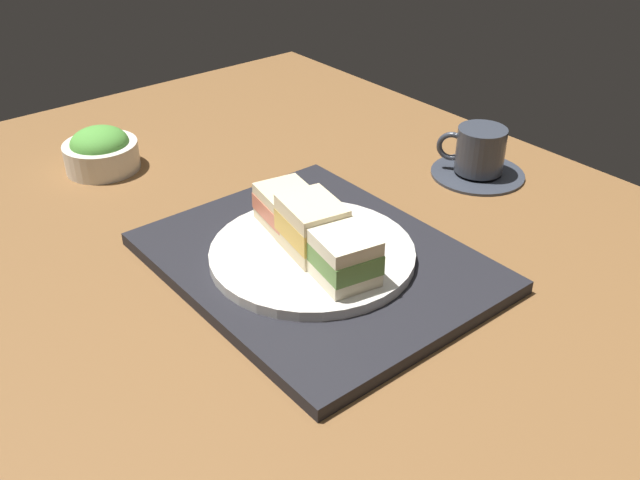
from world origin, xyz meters
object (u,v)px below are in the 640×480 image
(coffee_cup, at_px, (479,156))
(sandwich_plate, at_px, (312,254))
(sandwich_far, at_px, (340,256))
(sandwich_near, at_px, (288,208))
(sandwich_middle, at_px, (312,226))
(salad_bowl, at_px, (101,151))

(coffee_cup, bearing_deg, sandwich_plate, -83.26)
(sandwich_far, distance_m, coffee_cup, 0.37)
(sandwich_plate, height_order, sandwich_far, sandwich_far)
(sandwich_plate, xyz_separation_m, sandwich_near, (-0.06, 0.01, 0.03))
(sandwich_near, relative_size, coffee_cup, 0.64)
(sandwich_plate, height_order, sandwich_middle, sandwich_middle)
(salad_bowl, bearing_deg, sandwich_plate, 10.35)
(sandwich_near, bearing_deg, sandwich_far, -11.32)
(sandwich_near, height_order, coffee_cup, sandwich_near)
(sandwich_near, distance_m, sandwich_middle, 0.06)
(sandwich_middle, bearing_deg, sandwich_near, 168.68)
(sandwich_middle, bearing_deg, sandwich_plate, 0.00)
(sandwich_far, xyz_separation_m, coffee_cup, (-0.10, 0.35, -0.02))
(sandwich_near, bearing_deg, sandwich_middle, -11.32)
(sandwich_far, height_order, salad_bowl, sandwich_far)
(sandwich_plate, bearing_deg, sandwich_middle, 180.00)
(salad_bowl, bearing_deg, sandwich_near, 14.16)
(salad_bowl, distance_m, coffee_cup, 0.55)
(sandwich_near, bearing_deg, salad_bowl, -165.84)
(sandwich_plate, height_order, coffee_cup, coffee_cup)
(sandwich_far, height_order, coffee_cup, sandwich_far)
(sandwich_plate, relative_size, salad_bowl, 2.20)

